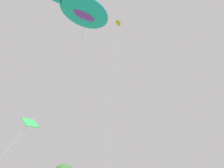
{
  "coord_description": "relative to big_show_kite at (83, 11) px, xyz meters",
  "views": [
    {
      "loc": [
        -8.17,
        0.51,
        1.51
      ],
      "look_at": [
        1.79,
        9.25,
        10.74
      ],
      "focal_mm": 26.96,
      "sensor_mm": 36.0,
      "label": 1
    }
  ],
  "objects": [
    {
      "name": "small_kite_bird_shape",
      "position": [
        -0.94,
        3.27,
        -13.04
      ],
      "size": [
        3.66,
        0.97,
        7.09
      ],
      "rotation": [
        0.0,
        0.0,
        -1.21
      ],
      "color": "green",
      "rests_on": "ground"
    },
    {
      "name": "big_show_kite",
      "position": [
        0.0,
        0.0,
        0.0
      ],
      "size": [
        11.95,
        5.99,
        20.26
      ],
      "rotation": [
        0.0,
        0.0,
        -0.33
      ],
      "color": "#1E8CBF",
      "rests_on": "ground"
    },
    {
      "name": "small_kite_box_yellow",
      "position": [
        7.31,
        0.57,
        5.85
      ],
      "size": [
        2.31,
        1.65,
        25.9
      ],
      "rotation": [
        0.0,
        0.0,
        0.24
      ],
      "color": "orange",
      "rests_on": "ground"
    }
  ]
}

